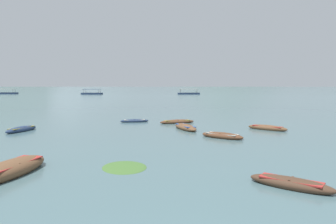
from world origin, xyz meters
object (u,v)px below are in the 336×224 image
at_px(rowboat_4, 267,128).
at_px(rowboat_2, 10,169).
at_px(rowboat_0, 222,136).
at_px(rowboat_5, 291,183).
at_px(ferry_1, 92,93).
at_px(ferry_0, 5,93).
at_px(ferry_2, 189,93).
at_px(rowboat_7, 21,129).
at_px(rowboat_8, 134,121).
at_px(rowboat_3, 177,122).
at_px(rowboat_6, 185,127).

bearing_deg(rowboat_4, rowboat_2, -144.60).
bearing_deg(rowboat_0, rowboat_5, -92.58).
relative_size(rowboat_2, ferry_1, 0.50).
relative_size(ferry_0, ferry_1, 1.14).
bearing_deg(rowboat_5, ferry_0, 115.54).
bearing_deg(rowboat_4, ferry_2, 83.87).
bearing_deg(rowboat_7, rowboat_0, -17.27).
bearing_deg(ferry_1, rowboat_8, -79.75).
relative_size(rowboat_5, rowboat_8, 0.96).
height_order(rowboat_2, rowboat_7, rowboat_2).
bearing_deg(ferry_0, rowboat_2, -68.03).
xyz_separation_m(rowboat_3, rowboat_8, (-4.45, 1.48, -0.02)).
relative_size(rowboat_4, ferry_1, 0.35).
height_order(rowboat_0, ferry_0, ferry_0).
bearing_deg(rowboat_6, rowboat_4, -8.57).
bearing_deg(ferry_1, rowboat_5, -78.85).
xyz_separation_m(rowboat_8, ferry_2, (23.58, 102.62, 0.32)).
bearing_deg(rowboat_3, rowboat_5, -85.43).
relative_size(rowboat_5, rowboat_6, 0.70).
bearing_deg(rowboat_6, ferry_0, 117.87).
bearing_deg(ferry_1, ferry_2, -4.46).
xyz_separation_m(rowboat_0, ferry_0, (-66.58, 126.92, 0.28)).
relative_size(rowboat_5, ferry_0, 0.28).
bearing_deg(ferry_1, rowboat_6, -78.02).
xyz_separation_m(rowboat_0, rowboat_8, (-6.62, 10.85, -0.04)).
distance_m(rowboat_2, rowboat_6, 16.59).
xyz_separation_m(rowboat_8, ferry_1, (-19.16, 105.95, 0.32)).
height_order(rowboat_2, rowboat_6, rowboat_2).
bearing_deg(rowboat_8, rowboat_3, -18.37).
relative_size(rowboat_7, ferry_2, 0.38).
bearing_deg(rowboat_2, rowboat_0, 35.23).
xyz_separation_m(rowboat_6, rowboat_8, (-4.60, 6.03, -0.06)).
relative_size(rowboat_2, rowboat_5, 1.58).
relative_size(rowboat_3, ferry_2, 0.40).
bearing_deg(ferry_1, rowboat_2, -83.71).
height_order(rowboat_0, rowboat_4, rowboat_4).
distance_m(rowboat_3, ferry_2, 105.84).
distance_m(rowboat_8, ferry_2, 105.30).
distance_m(rowboat_0, rowboat_6, 5.23).
xyz_separation_m(rowboat_3, rowboat_4, (7.35, -5.63, 0.02)).
distance_m(rowboat_4, rowboat_6, 7.28).
distance_m(rowboat_2, rowboat_5, 11.82).
bearing_deg(ferry_0, rowboat_8, -62.68).
relative_size(rowboat_0, rowboat_7, 0.89).
distance_m(rowboat_7, rowboat_8, 11.26).
bearing_deg(rowboat_3, rowboat_8, 161.63).
xyz_separation_m(rowboat_3, ferry_2, (19.13, 104.10, 0.30)).
relative_size(rowboat_4, ferry_2, 0.34).
relative_size(rowboat_2, rowboat_8, 1.51).
bearing_deg(ferry_2, rowboat_3, -100.42).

